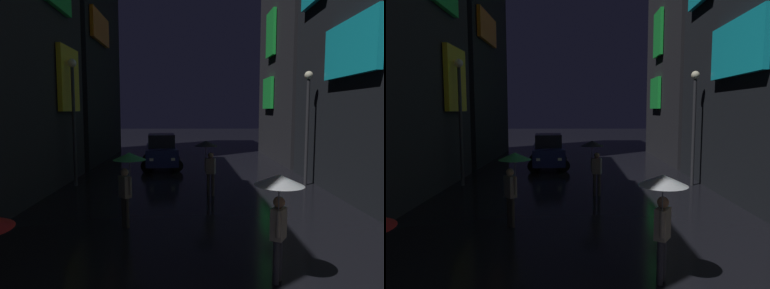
# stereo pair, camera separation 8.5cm
# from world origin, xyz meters

# --- Properties ---
(building_right_far) EXTENTS (4.25, 8.49, 20.14)m
(building_right_far) POSITION_xyz_m (7.49, 22.24, 10.07)
(building_right_far) COLOR #232328
(building_right_far) RESTS_ON ground
(pedestrian_foreground_right_green) EXTENTS (0.90, 0.90, 2.12)m
(pedestrian_foreground_right_green) POSITION_xyz_m (-1.80, 8.80, 1.67)
(pedestrian_foreground_right_green) COLOR #38332D
(pedestrian_foreground_right_green) RESTS_ON ground
(pedestrian_midstreet_left_black) EXTENTS (0.90, 0.90, 2.12)m
(pedestrian_midstreet_left_black) POSITION_xyz_m (0.60, 12.38, 1.67)
(pedestrian_midstreet_left_black) COLOR #38332D
(pedestrian_midstreet_left_black) RESTS_ON ground
(pedestrian_near_crossing_clear) EXTENTS (0.90, 0.90, 2.12)m
(pedestrian_near_crossing_clear) POSITION_xyz_m (1.50, 5.61, 1.67)
(pedestrian_near_crossing_clear) COLOR #2D2D38
(pedestrian_near_crossing_clear) RESTS_ON ground
(car_distant) EXTENTS (2.51, 4.27, 1.92)m
(car_distant) POSITION_xyz_m (-1.63, 18.83, 0.93)
(car_distant) COLOR navy
(car_distant) RESTS_ON ground
(streetlamp_right_far) EXTENTS (0.36, 0.36, 4.92)m
(streetlamp_right_far) POSITION_xyz_m (5.00, 14.17, 3.13)
(streetlamp_right_far) COLOR #2D2D33
(streetlamp_right_far) RESTS_ON ground
(streetlamp_left_far) EXTENTS (0.36, 0.36, 5.42)m
(streetlamp_left_far) POSITION_xyz_m (-5.00, 14.17, 3.40)
(streetlamp_left_far) COLOR #2D2D33
(streetlamp_left_far) RESTS_ON ground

